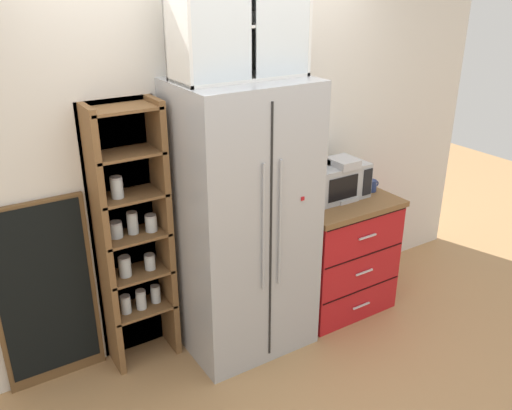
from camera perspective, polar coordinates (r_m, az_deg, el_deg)
The scene contains 12 objects.
ground_plane at distance 4.03m, azimuth -1.03°, elevation -13.92°, with size 10.56×10.56×0.00m, color tan.
wall_back_cream at distance 3.75m, azimuth -4.37°, elevation 5.13°, with size 4.88×0.10×2.55m, color silver.
refrigerator at distance 3.57m, azimuth -1.35°, elevation -1.71°, with size 0.84×0.67×1.86m.
pantry_shelf_column at distance 3.54m, azimuth -13.02°, elevation -3.16°, with size 0.48×0.28×1.77m.
counter_cabinet at distance 4.24m, azimuth 8.40°, elevation -4.92°, with size 0.79×0.66×0.91m.
microwave at distance 4.03m, azimuth 8.34°, elevation 2.64°, with size 0.44×0.33×0.26m.
coffee_maker at distance 3.99m, azimuth 8.84°, elevation 2.82°, with size 0.17×0.20×0.31m.
mug_cream at distance 3.86m, azimuth 5.51°, elevation 0.59°, with size 0.11×0.07×0.10m.
mug_navy at distance 4.21m, azimuth 12.08°, elevation 2.01°, with size 0.11×0.08×0.09m.
bottle_clear at distance 3.99m, azimuth 8.95°, elevation 2.42°, with size 0.07×0.07×0.29m.
upper_cabinet at distance 3.29m, azimuth -2.01°, elevation 18.48°, with size 0.80×0.32×0.61m.
chalkboard_menu at distance 3.60m, azimuth -21.30°, elevation -8.79°, with size 0.60×0.04×1.24m.
Camera 1 is at (-1.66, -2.75, 2.43)m, focal length 37.93 mm.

